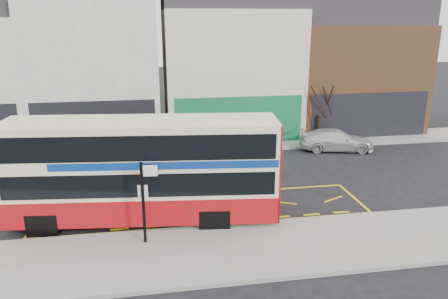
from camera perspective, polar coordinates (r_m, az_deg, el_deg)
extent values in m
plane|color=black|center=(17.83, -1.99, -9.78)|extent=(120.00, 120.00, 0.00)
cube|color=gray|center=(15.79, -0.84, -13.23)|extent=(40.00, 4.00, 0.15)
cube|color=gray|center=(17.46, -1.83, -10.10)|extent=(40.00, 0.15, 0.15)
cube|color=gray|center=(28.03, -5.04, 0.37)|extent=(50.00, 3.00, 0.15)
cube|color=white|center=(31.19, -16.16, 9.77)|extent=(8.00, 8.00, 9.00)
cube|color=black|center=(27.79, -16.51, 2.85)|extent=(7.36, 0.06, 3.20)
cube|color=black|center=(27.85, -16.47, 2.46)|extent=(5.60, 0.04, 2.00)
cube|color=silver|center=(31.53, 0.59, 10.03)|extent=(9.00, 8.00, 8.50)
cube|color=#126A3C|center=(28.13, 2.01, 3.70)|extent=(8.28, 0.06, 3.20)
cube|color=black|center=(28.20, 2.00, 3.32)|extent=(6.30, 0.04, 2.00)
cube|color=brown|center=(34.34, 15.72, 9.13)|extent=(9.00, 8.00, 7.50)
cube|color=#28262B|center=(34.08, 16.37, 16.89)|extent=(9.00, 7.20, 1.80)
cube|color=black|center=(31.19, 18.48, 4.15)|extent=(8.28, 0.06, 3.20)
cube|color=black|center=(31.25, 18.43, 3.80)|extent=(6.30, 0.04, 2.00)
cube|color=beige|center=(17.54, -10.54, -2.44)|extent=(10.76, 3.55, 3.89)
cube|color=#9F0C11|center=(18.05, -10.30, -6.69)|extent=(10.80, 3.59, 1.06)
cube|color=#9F0C11|center=(17.65, 6.65, -2.14)|extent=(0.33, 2.43, 3.89)
cube|color=black|center=(17.63, -10.50, -3.25)|extent=(10.34, 3.56, 0.91)
cube|color=black|center=(17.19, -10.75, 1.26)|extent=(10.34, 3.56, 0.96)
cube|color=navy|center=(17.28, -7.48, -0.83)|extent=(8.66, 3.37, 0.29)
cube|color=black|center=(19.10, -26.34, -3.96)|extent=(0.30, 2.20, 1.54)
cube|color=black|center=(18.63, -27.00, 0.89)|extent=(0.30, 2.20, 0.96)
cube|color=black|center=(18.82, -26.67, -1.36)|extent=(0.23, 1.67, 0.34)
cube|color=beige|center=(17.02, -10.88, 3.59)|extent=(10.75, 3.45, 0.12)
cylinder|color=black|center=(18.11, -22.63, -9.04)|extent=(0.98, 0.37, 0.96)
cylinder|color=black|center=(19.97, -20.67, -6.39)|extent=(0.98, 0.37, 0.96)
cylinder|color=black|center=(17.10, -1.24, -9.21)|extent=(0.98, 0.37, 0.96)
cylinder|color=black|center=(19.06, -1.49, -6.36)|extent=(0.98, 0.37, 0.96)
cube|color=black|center=(15.85, -10.50, -6.91)|extent=(0.11, 0.11, 3.06)
cube|color=white|center=(15.37, -9.61, -2.73)|extent=(0.55, 0.09, 0.45)
cube|color=white|center=(15.75, -10.55, -5.46)|extent=(0.36, 0.07, 0.51)
imported|color=#A8A9AD|center=(26.28, -24.50, -0.92)|extent=(4.08, 2.29, 1.31)
imported|color=#44464C|center=(25.97, -12.53, 0.00)|extent=(3.94, 1.45, 1.29)
imported|color=silver|center=(28.17, 14.45, 1.22)|extent=(4.83, 2.76, 1.32)
cylinder|color=black|center=(29.62, 12.23, 2.63)|extent=(0.24, 0.24, 1.83)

